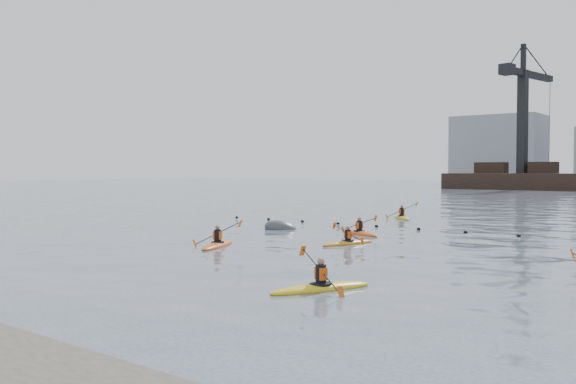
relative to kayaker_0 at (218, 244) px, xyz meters
The scene contains 8 objects.
ground 10.92m from the kayaker_0, 56.63° to the right, with size 400.00×400.00×0.00m, color #3D4859.
float_line 14.50m from the kayaker_0, 67.69° to the left, with size 33.24×0.73×0.24m.
kayaker_0 is the anchor object (origin of this frame).
kayaker_1 11.47m from the kayaker_0, 30.19° to the right, with size 2.27×3.44×1.38m.
kayaker_2 9.26m from the kayaker_0, 74.63° to the left, with size 3.39×2.16×1.18m.
kayaker_3 6.33m from the kayaker_0, 45.03° to the left, with size 2.13×3.24×1.14m.
kayaker_5 20.66m from the kayaker_0, 92.43° to the left, with size 2.93×3.17×1.41m.
mooring_buoy 9.03m from the kayaker_0, 108.74° to the left, with size 2.09×1.23×1.04m, color #3B3E40.
Camera 1 is at (14.21, -11.65, 3.59)m, focal length 38.00 mm.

